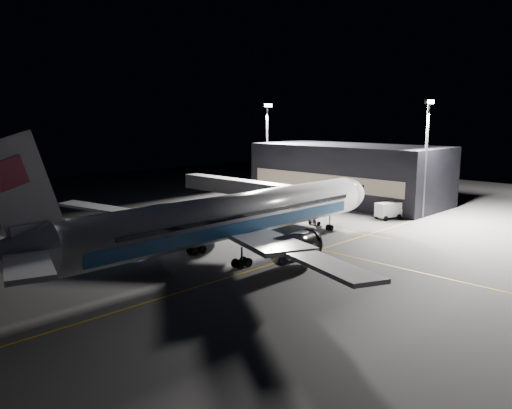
{
  "coord_description": "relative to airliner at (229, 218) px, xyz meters",
  "views": [
    {
      "loc": [
        -42.84,
        -45.75,
        17.75
      ],
      "look_at": [
        4.84,
        1.02,
        6.0
      ],
      "focal_mm": 35.0,
      "sensor_mm": 36.0,
      "label": 1
    }
  ],
  "objects": [
    {
      "name": "ground",
      "position": [
        1.08,
        0.0,
        -5.16
      ],
      "size": [
        200.0,
        200.0,
        0.0
      ],
      "primitive_type": "plane",
      "color": "#4C4C4F",
      "rests_on": "ground"
    },
    {
      "name": "guide_line_main",
      "position": [
        11.08,
        0.0,
        -5.16
      ],
      "size": [
        0.25,
        80.0,
        0.01
      ],
      "primitive_type": "cube",
      "color": "gold",
      "rests_on": "ground"
    },
    {
      "name": "guide_line_cross",
      "position": [
        1.08,
        -6.0,
        -5.16
      ],
      "size": [
        70.0,
        0.25,
        0.01
      ],
      "primitive_type": "cube",
      "color": "gold",
      "rests_on": "ground"
    },
    {
      "name": "guide_line_side",
      "position": [
        23.08,
        10.0,
        -5.16
      ],
      "size": [
        0.25,
        40.0,
        0.01
      ],
      "primitive_type": "cube",
      "color": "gold",
      "rests_on": "ground"
    },
    {
      "name": "airliner",
      "position": [
        0.0,
        0.0,
        0.0
      ],
      "size": [
        61.48,
        54.22,
        16.64
      ],
      "color": "silver",
      "rests_on": "ground"
    },
    {
      "name": "terminal",
      "position": [
        47.06,
        14.0,
        0.83
      ],
      "size": [
        18.12,
        40.0,
        12.0
      ],
      "color": "black",
      "rests_on": "ground"
    },
    {
      "name": "jet_bridge",
      "position": [
        23.08,
        18.06,
        -0.58
      ],
      "size": [
        3.6,
        34.4,
        6.3
      ],
      "color": "#B2B2B7",
      "rests_on": "ground"
    },
    {
      "name": "floodlight_mast_north",
      "position": [
        41.08,
        31.99,
        7.21
      ],
      "size": [
        2.4,
        0.68,
        20.7
      ],
      "color": "#59595E",
      "rests_on": "ground"
    },
    {
      "name": "floodlight_mast_south",
      "position": [
        41.08,
        -6.01,
        7.21
      ],
      "size": [
        2.4,
        0.67,
        20.7
      ],
      "color": "#59595E",
      "rests_on": "ground"
    },
    {
      "name": "service_truck",
      "position": [
        36.58,
        -2.15,
        -3.6
      ],
      "size": [
        6.13,
        3.83,
        2.93
      ],
      "rotation": [
        0.0,
        0.0,
        -0.29
      ],
      "color": "silver",
      "rests_on": "ground"
    },
    {
      "name": "baggage_tug",
      "position": [
        -1.42,
        18.8,
        -4.38
      ],
      "size": [
        2.42,
        1.98,
        1.71
      ],
      "rotation": [
        0.0,
        0.0,
        0.05
      ],
      "color": "black",
      "rests_on": "ground"
    },
    {
      "name": "safety_cone_a",
      "position": [
        -2.41,
        9.51,
        -4.82
      ],
      "size": [
        0.45,
        0.45,
        0.68
      ],
      "primitive_type": "cone",
      "color": "#DE6109",
      "rests_on": "ground"
    },
    {
      "name": "safety_cone_b",
      "position": [
        2.99,
        14.0,
        -4.89
      ],
      "size": [
        0.36,
        0.36,
        0.54
      ],
      "primitive_type": "cone",
      "color": "#DE6109",
      "rests_on": "ground"
    },
    {
      "name": "safety_cone_c",
      "position": [
        5.42,
        9.12,
        -4.89
      ],
      "size": [
        0.37,
        0.37,
        0.55
      ],
      "primitive_type": "cone",
      "color": "#DE6109",
      "rests_on": "ground"
    }
  ]
}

